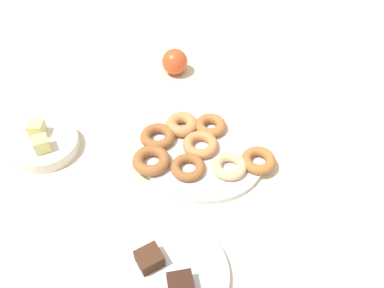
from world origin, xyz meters
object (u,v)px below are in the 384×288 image
(donut_4, at_px, (182,124))
(donut_5, at_px, (200,145))
(donut_6, at_px, (258,160))
(donut_2, at_px, (188,167))
(brownie_near, at_px, (181,285))
(melon_chunk_left, at_px, (41,144))
(fruit_bowl, at_px, (45,145))
(donut_7, at_px, (158,137))
(donut_0, at_px, (210,126))
(donut_1, at_px, (151,160))
(cake_plate, at_px, (168,275))
(brownie_far, at_px, (149,258))
(donut_plate, at_px, (204,152))
(donut_3, at_px, (229,166))
(apple, at_px, (176,62))
(melon_chunk_right, at_px, (37,128))

(donut_4, bearing_deg, donut_5, -159.62)
(donut_6, bearing_deg, donut_5, 56.53)
(donut_2, distance_m, brownie_near, 0.29)
(brownie_near, xyz_separation_m, melon_chunk_left, (0.41, 0.25, 0.02))
(fruit_bowl, bearing_deg, donut_4, -93.32)
(donut_7, distance_m, brownie_near, 0.39)
(donut_0, distance_m, donut_4, 0.07)
(donut_1, bearing_deg, melon_chunk_left, 69.38)
(donut_4, distance_m, cake_plate, 0.40)
(donut_4, height_order, brownie_far, brownie_far)
(donut_plate, relative_size, cake_plate, 1.30)
(donut_3, xyz_separation_m, donut_5, (0.08, 0.05, 0.00))
(donut_7, distance_m, fruit_bowl, 0.28)
(donut_7, xyz_separation_m, melon_chunk_left, (0.02, 0.28, 0.02))
(donut_6, bearing_deg, donut_0, 29.86)
(donut_0, distance_m, melon_chunk_left, 0.42)
(donut_4, bearing_deg, cake_plate, 163.80)
(donut_4, relative_size, fruit_bowl, 0.50)
(donut_1, bearing_deg, donut_7, -20.62)
(donut_5, height_order, brownie_near, brownie_near)
(donut_7, xyz_separation_m, apple, (0.29, -0.11, 0.01))
(donut_4, relative_size, melon_chunk_right, 2.30)
(donut_2, bearing_deg, donut_3, -101.36)
(melon_chunk_right, xyz_separation_m, apple, (0.21, -0.40, -0.01))
(donut_5, xyz_separation_m, donut_6, (-0.08, -0.12, -0.00))
(fruit_bowl, bearing_deg, donut_6, -109.89)
(donut_1, bearing_deg, donut_0, -63.74)
(donut_1, distance_m, fruit_bowl, 0.28)
(donut_1, bearing_deg, donut_2, -116.07)
(donut_4, bearing_deg, fruit_bowl, 86.68)
(donut_4, height_order, donut_5, donut_4)
(donut_0, height_order, brownie_far, brownie_far)
(donut_0, xyz_separation_m, apple, (0.28, 0.03, 0.01))
(donut_plate, relative_size, brownie_near, 6.58)
(donut_2, distance_m, melon_chunk_left, 0.36)
(donut_3, bearing_deg, donut_4, 25.95)
(fruit_bowl, height_order, apple, apple)
(melon_chunk_right, distance_m, apple, 0.45)
(donut_1, relative_size, brownie_near, 1.94)
(melon_chunk_right, bearing_deg, apple, -61.73)
(donut_1, xyz_separation_m, melon_chunk_left, (0.09, 0.25, 0.02))
(donut_4, xyz_separation_m, fruit_bowl, (0.02, 0.35, -0.01))
(donut_0, height_order, apple, apple)
(cake_plate, xyz_separation_m, melon_chunk_left, (0.37, 0.23, 0.04))
(brownie_near, bearing_deg, cake_plate, 26.57)
(donut_1, xyz_separation_m, fruit_bowl, (0.12, 0.25, -0.01))
(donut_1, bearing_deg, donut_3, -108.40)
(donut_plate, relative_size, melon_chunk_right, 8.49)
(donut_3, height_order, donut_5, donut_5)
(fruit_bowl, bearing_deg, apple, -57.78)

